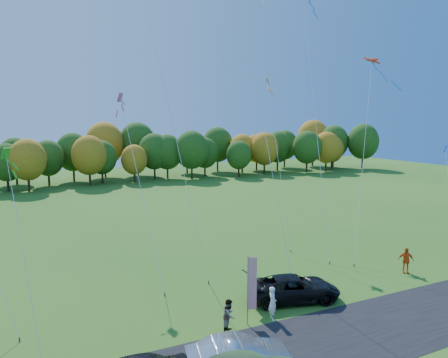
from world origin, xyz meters
name	(u,v)px	position (x,y,z in m)	size (l,w,h in m)	color
ground	(270,313)	(0.00, 0.00, 0.00)	(160.00, 160.00, 0.00)	#285F19
asphalt_strip	(314,346)	(0.00, -4.00, 0.01)	(90.00, 6.00, 0.01)	black
tree_line	(96,184)	(0.00, 55.00, 0.00)	(116.00, 12.00, 10.00)	#1E4711
black_suv	(294,288)	(2.26, 0.90, 0.77)	(2.57, 5.56, 1.55)	black
silver_sedan	(239,356)	(-4.36, -4.33, 0.76)	(1.62, 4.63, 1.53)	#BBBBC0
person_tailgate_a	(273,303)	(-0.32, -0.69, 0.94)	(0.69, 0.45, 1.89)	white
person_tailgate_b	(229,315)	(-3.06, -0.81, 0.86)	(0.84, 0.65, 1.72)	gray
person_east	(406,260)	(12.28, 1.33, 0.93)	(1.09, 0.45, 1.86)	#EC5716
feather_flag	(251,283)	(-1.68, -0.68, 2.35)	(0.48, 0.23, 3.85)	#999999
kite_delta_blue	(161,72)	(-2.70, 10.80, 14.36)	(4.22, 11.19, 29.32)	#4C3F33
kite_parafoil_orange	(314,109)	(11.43, 11.21, 11.83)	(7.62, 12.62, 24.13)	#4C3F33
kite_delta_red	(255,69)	(3.61, 8.22, 14.62)	(2.87, 10.03, 24.34)	#4C3F33
kite_parafoil_rainbow	(364,153)	(13.28, 6.95, 8.22)	(8.28, 6.45, 16.74)	#4C3F33
kite_diamond_green	(22,247)	(-12.55, 3.06, 4.76)	(1.48, 6.39, 9.80)	#4C3F33
kite_diamond_white	(278,158)	(8.34, 12.15, 7.59)	(1.82, 6.73, 15.43)	#4C3F33
kite_diamond_pink	(140,184)	(-4.87, 9.31, 6.56)	(1.14, 8.90, 13.27)	#4C3F33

